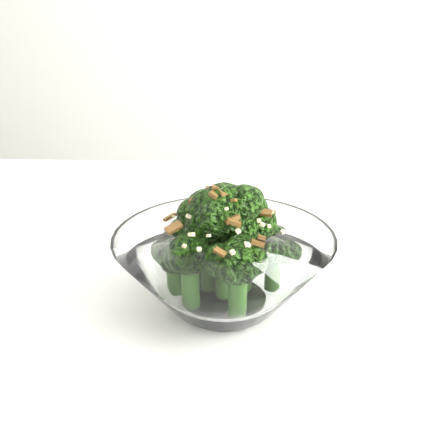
% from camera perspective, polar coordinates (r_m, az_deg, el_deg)
% --- Properties ---
extents(table, '(1.37, 1.09, 0.75)m').
position_cam_1_polar(table, '(0.59, -20.90, -10.82)').
color(table, white).
rests_on(table, ground).
extents(broccoli_dish, '(0.19, 0.19, 0.12)m').
position_cam_1_polar(broccoli_dish, '(0.44, -0.08, -4.32)').
color(broccoli_dish, white).
rests_on(broccoli_dish, table).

